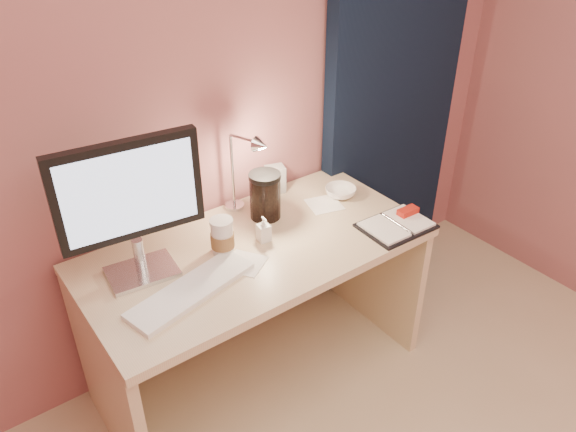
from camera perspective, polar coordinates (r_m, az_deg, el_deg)
room at (r=2.85m, az=9.42°, el=13.37°), size 3.50×3.50×3.50m
desk at (r=2.45m, az=-4.07°, el=-6.53°), size 1.40×0.70×0.73m
monitor at (r=2.01m, az=-15.77°, el=1.68°), size 0.51×0.21×0.55m
keyboard at (r=2.05m, az=-9.76°, el=-7.40°), size 0.52×0.26×0.02m
planner at (r=2.42m, az=11.04°, el=-0.81°), size 0.30×0.23×0.05m
paper_a at (r=2.17m, az=-4.39°, el=-4.81°), size 0.20×0.20×0.00m
paper_b at (r=2.53m, az=3.71°, el=1.19°), size 0.18×0.18×0.00m
coffee_cup at (r=2.20m, az=-6.69°, el=-2.16°), size 0.09×0.09×0.15m
bowl at (r=2.60m, az=5.37°, el=2.46°), size 0.17×0.17×0.04m
lotion_bottle at (r=2.27m, az=-2.49°, el=-1.32°), size 0.05×0.06×0.11m
dark_jar at (r=2.40m, az=-2.34°, el=1.86°), size 0.13×0.13×0.19m
product_box at (r=2.61m, az=-1.31°, el=3.77°), size 0.10×0.09×0.13m
desk_lamp at (r=2.33m, az=-5.34°, el=4.67°), size 0.14×0.23×0.37m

